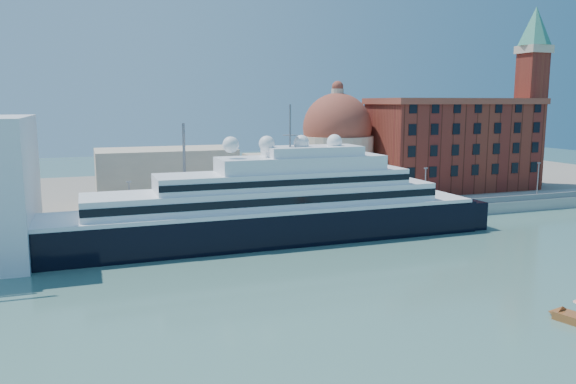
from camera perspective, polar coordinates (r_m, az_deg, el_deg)
name	(u,v)px	position (r m, az deg, el deg)	size (l,w,h in m)	color
ground	(367,274)	(81.59, 7.99, -8.23)	(400.00, 400.00, 0.00)	#3B665C
quay	(286,219)	(111.46, -0.19, -2.78)	(180.00, 10.00, 2.50)	gray
land	(234,190)	(150.12, -5.49, 0.15)	(260.00, 72.00, 2.00)	slate
quay_fence	(294,214)	(106.95, 0.62, -2.28)	(180.00, 0.10, 1.20)	slate
superyacht	(242,216)	(96.90, -4.74, -2.47)	(93.29, 12.93, 27.88)	black
warehouse	(453,144)	(150.21, 16.44, 4.74)	(43.00, 19.00, 23.25)	maroon
campanile	(532,85)	(165.29, 23.50, 9.93)	(8.40, 8.40, 47.00)	maroon
church	(278,159)	(134.24, -1.05, 3.41)	(66.00, 18.00, 25.50)	beige
lamp_posts	(225,181)	(104.78, -6.41, 1.17)	(120.80, 2.40, 18.00)	slate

